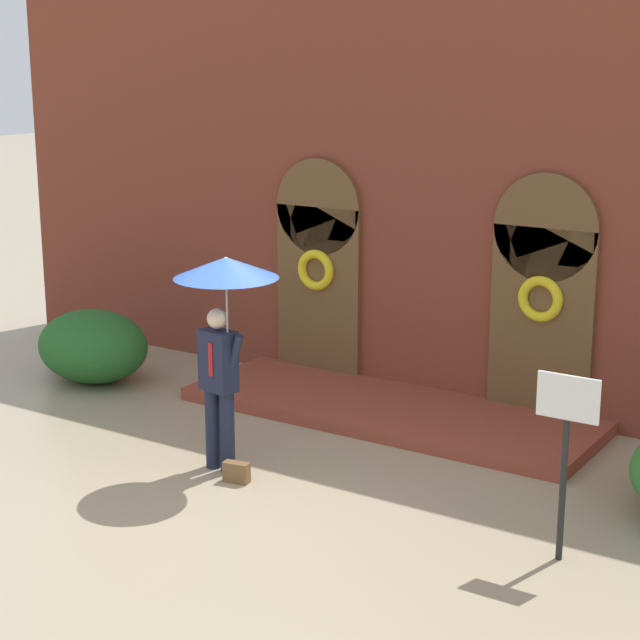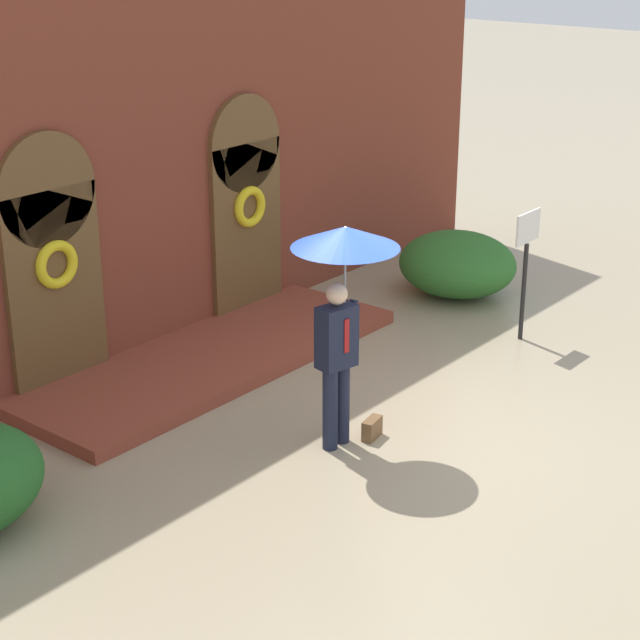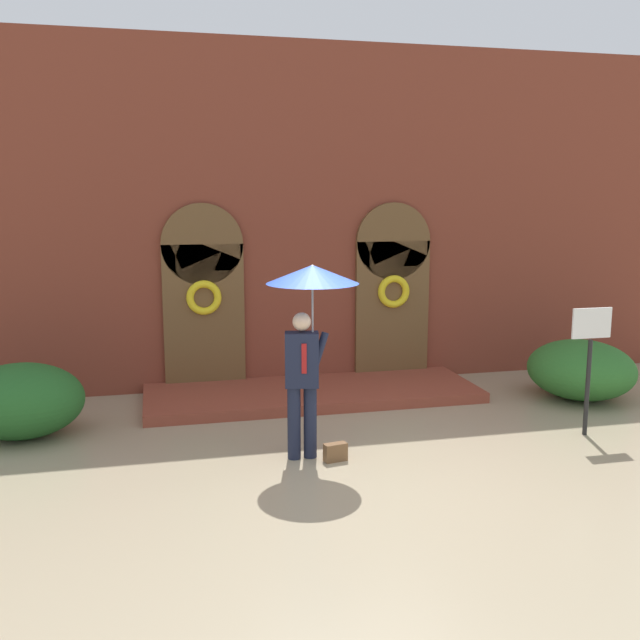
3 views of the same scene
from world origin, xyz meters
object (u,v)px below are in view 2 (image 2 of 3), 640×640
Objects in this scene: person_with_umbrella at (343,270)px; handbag at (372,428)px; shrub_right at (457,264)px; sign_post at (526,254)px.

person_with_umbrella reaches higher than handbag.
shrub_right is (4.72, 1.56, -1.45)m from person_with_umbrella.
person_with_umbrella is 8.44× the size of handbag.
handbag is (0.27, -0.20, -1.80)m from person_with_umbrella.
handbag is 4.80m from shrub_right.
shrub_right is at bearing 10.62° from handbag.
sign_post is at bearing -8.31° from handbag.
shrub_right is (0.96, 1.60, -0.70)m from sign_post.
person_with_umbrella is at bearing 132.39° from handbag.
sign_post is 1.99m from shrub_right.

